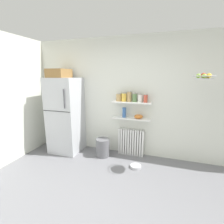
{
  "coord_description": "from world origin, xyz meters",
  "views": [
    {
      "loc": [
        0.78,
        -1.5,
        1.79
      ],
      "look_at": [
        -0.23,
        1.6,
        1.05
      ],
      "focal_mm": 26.04,
      "sensor_mm": 36.0,
      "label": 1
    }
  ],
  "objects_px": {
    "vase": "(124,112)",
    "pet_food_bowl": "(136,166)",
    "refrigerator": "(65,114)",
    "hanging_fruit_basket": "(204,76)",
    "storage_jar_5": "(146,98)",
    "storage_jar_2": "(129,96)",
    "storage_jar_4": "(140,98)",
    "radiator": "(131,142)",
    "storage_jar_3": "(135,97)",
    "trash_bin": "(103,147)",
    "storage_jar_0": "(119,97)",
    "storage_jar_1": "(124,97)",
    "shelf_bowl": "(139,117)"
  },
  "relations": [
    {
      "from": "radiator",
      "to": "storage_jar_2",
      "type": "relative_size",
      "value": 2.65
    },
    {
      "from": "trash_bin",
      "to": "storage_jar_4",
      "type": "bearing_deg",
      "value": 17.29
    },
    {
      "from": "refrigerator",
      "to": "storage_jar_2",
      "type": "relative_size",
      "value": 8.49
    },
    {
      "from": "trash_bin",
      "to": "hanging_fruit_basket",
      "type": "height_order",
      "value": "hanging_fruit_basket"
    },
    {
      "from": "storage_jar_2",
      "to": "storage_jar_4",
      "type": "xyz_separation_m",
      "value": [
        0.23,
        0.0,
        -0.03
      ]
    },
    {
      "from": "storage_jar_5",
      "to": "vase",
      "type": "bearing_deg",
      "value": 180.0
    },
    {
      "from": "storage_jar_1",
      "to": "storage_jar_4",
      "type": "height_order",
      "value": "storage_jar_1"
    },
    {
      "from": "trash_bin",
      "to": "hanging_fruit_basket",
      "type": "relative_size",
      "value": 1.18
    },
    {
      "from": "storage_jar_1",
      "to": "radiator",
      "type": "bearing_deg",
      "value": 9.87
    },
    {
      "from": "storage_jar_1",
      "to": "hanging_fruit_basket",
      "type": "height_order",
      "value": "hanging_fruit_basket"
    },
    {
      "from": "vase",
      "to": "storage_jar_4",
      "type": "bearing_deg",
      "value": 0.0
    },
    {
      "from": "storage_jar_2",
      "to": "trash_bin",
      "type": "distance_m",
      "value": 1.28
    },
    {
      "from": "radiator",
      "to": "storage_jar_4",
      "type": "height_order",
      "value": "storage_jar_4"
    },
    {
      "from": "storage_jar_5",
      "to": "vase",
      "type": "relative_size",
      "value": 0.82
    },
    {
      "from": "storage_jar_3",
      "to": "storage_jar_4",
      "type": "relative_size",
      "value": 1.09
    },
    {
      "from": "storage_jar_0",
      "to": "radiator",
      "type": "bearing_deg",
      "value": 5.96
    },
    {
      "from": "storage_jar_5",
      "to": "trash_bin",
      "type": "distance_m",
      "value": 1.44
    },
    {
      "from": "storage_jar_4",
      "to": "storage_jar_0",
      "type": "bearing_deg",
      "value": 180.0
    },
    {
      "from": "storage_jar_0",
      "to": "trash_bin",
      "type": "relative_size",
      "value": 0.43
    },
    {
      "from": "storage_jar_1",
      "to": "hanging_fruit_basket",
      "type": "xyz_separation_m",
      "value": [
        1.41,
        -0.42,
        0.44
      ]
    },
    {
      "from": "hanging_fruit_basket",
      "to": "shelf_bowl",
      "type": "bearing_deg",
      "value": 158.96
    },
    {
      "from": "storage_jar_2",
      "to": "hanging_fruit_basket",
      "type": "height_order",
      "value": "hanging_fruit_basket"
    },
    {
      "from": "radiator",
      "to": "trash_bin",
      "type": "xyz_separation_m",
      "value": [
        -0.59,
        -0.27,
        -0.1
      ]
    },
    {
      "from": "radiator",
      "to": "storage_jar_1",
      "type": "relative_size",
      "value": 3.11
    },
    {
      "from": "storage_jar_3",
      "to": "vase",
      "type": "height_order",
      "value": "storage_jar_3"
    },
    {
      "from": "refrigerator",
      "to": "hanging_fruit_basket",
      "type": "distance_m",
      "value": 2.9
    },
    {
      "from": "refrigerator",
      "to": "vase",
      "type": "distance_m",
      "value": 1.38
    },
    {
      "from": "storage_jar_2",
      "to": "storage_jar_5",
      "type": "distance_m",
      "value": 0.35
    },
    {
      "from": "refrigerator",
      "to": "hanging_fruit_basket",
      "type": "height_order",
      "value": "refrigerator"
    },
    {
      "from": "storage_jar_1",
      "to": "storage_jar_5",
      "type": "distance_m",
      "value": 0.46
    },
    {
      "from": "refrigerator",
      "to": "storage_jar_3",
      "type": "xyz_separation_m",
      "value": [
        1.58,
        0.22,
        0.42
      ]
    },
    {
      "from": "vase",
      "to": "trash_bin",
      "type": "height_order",
      "value": "vase"
    },
    {
      "from": "radiator",
      "to": "storage_jar_4",
      "type": "relative_size",
      "value": 3.43
    },
    {
      "from": "shelf_bowl",
      "to": "trash_bin",
      "type": "height_order",
      "value": "shelf_bowl"
    },
    {
      "from": "radiator",
      "to": "storage_jar_1",
      "type": "distance_m",
      "value": 1.05
    },
    {
      "from": "storage_jar_5",
      "to": "hanging_fruit_basket",
      "type": "bearing_deg",
      "value": -23.64
    },
    {
      "from": "storage_jar_4",
      "to": "pet_food_bowl",
      "type": "xyz_separation_m",
      "value": [
        0.04,
        -0.49,
        -1.3
      ]
    },
    {
      "from": "storage_jar_3",
      "to": "trash_bin",
      "type": "distance_m",
      "value": 1.32
    },
    {
      "from": "storage_jar_5",
      "to": "shelf_bowl",
      "type": "relative_size",
      "value": 0.94
    },
    {
      "from": "vase",
      "to": "hanging_fruit_basket",
      "type": "xyz_separation_m",
      "value": [
        1.4,
        -0.42,
        0.78
      ]
    },
    {
      "from": "vase",
      "to": "pet_food_bowl",
      "type": "height_order",
      "value": "vase"
    },
    {
      "from": "vase",
      "to": "trash_bin",
      "type": "relative_size",
      "value": 0.53
    },
    {
      "from": "vase",
      "to": "pet_food_bowl",
      "type": "xyz_separation_m",
      "value": [
        0.37,
        -0.49,
        -0.96
      ]
    },
    {
      "from": "storage_jar_2",
      "to": "storage_jar_3",
      "type": "height_order",
      "value": "storage_jar_2"
    },
    {
      "from": "radiator",
      "to": "vase",
      "type": "height_order",
      "value": "vase"
    },
    {
      "from": "pet_food_bowl",
      "to": "hanging_fruit_basket",
      "type": "height_order",
      "value": "hanging_fruit_basket"
    },
    {
      "from": "refrigerator",
      "to": "storage_jar_4",
      "type": "xyz_separation_m",
      "value": [
        1.7,
        0.22,
        0.41
      ]
    },
    {
      "from": "storage_jar_2",
      "to": "vase",
      "type": "distance_m",
      "value": 0.37
    },
    {
      "from": "trash_bin",
      "to": "radiator",
      "type": "bearing_deg",
      "value": 24.43
    },
    {
      "from": "storage_jar_3",
      "to": "storage_jar_0",
      "type": "bearing_deg",
      "value": 180.0
    }
  ]
}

